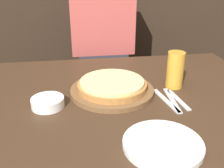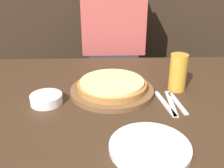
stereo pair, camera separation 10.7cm
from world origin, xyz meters
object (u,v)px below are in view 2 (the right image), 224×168
at_px(fork, 165,103).
at_px(spoon, 178,103).
at_px(pizza_on_board, 112,87).
at_px(dinner_plate, 150,147).
at_px(side_bowl, 46,99).
at_px(beer_glass, 178,71).
at_px(diner_person, 113,56).
at_px(dinner_knife, 171,103).

height_order(fork, spoon, same).
bearing_deg(spoon, pizza_on_board, 157.58).
relative_size(pizza_on_board, spoon, 2.00).
bearing_deg(pizza_on_board, dinner_plate, -75.45).
bearing_deg(spoon, side_bowl, 177.60).
distance_m(beer_glass, diner_person, 0.69).
bearing_deg(side_bowl, beer_glass, 11.08).
xyz_separation_m(dinner_plate, side_bowl, (-0.35, 0.29, 0.01)).
xyz_separation_m(pizza_on_board, dinner_knife, (0.22, -0.10, -0.02)).
relative_size(beer_glass, dinner_plate, 0.66).
relative_size(beer_glass, spoon, 0.91).
relative_size(dinner_knife, diner_person, 0.15).
bearing_deg(pizza_on_board, dinner_knife, -24.64).
distance_m(side_bowl, diner_person, 0.78).
distance_m(fork, diner_person, 0.77).
bearing_deg(diner_person, pizza_on_board, -92.64).
bearing_deg(side_bowl, dinner_plate, -39.63).
height_order(beer_glass, spoon, beer_glass).
xyz_separation_m(dinner_plate, dinner_knife, (0.13, 0.27, -0.01)).
relative_size(spoon, diner_person, 0.13).
bearing_deg(side_bowl, diner_person, 68.68).
bearing_deg(fork, diner_person, 102.70).
height_order(dinner_knife, diner_person, diner_person).
bearing_deg(spoon, diner_person, 106.29).
relative_size(dinner_knife, spoon, 1.17).
bearing_deg(fork, spoon, 0.00).
height_order(side_bowl, fork, side_bowl).
xyz_separation_m(beer_glass, diner_person, (-0.24, 0.62, -0.14)).
xyz_separation_m(beer_glass, spoon, (-0.03, -0.12, -0.08)).
relative_size(dinner_plate, fork, 1.17).
xyz_separation_m(fork, dinner_knife, (0.02, 0.00, 0.00)).
relative_size(side_bowl, dinner_knife, 0.61).
height_order(fork, diner_person, diner_person).
relative_size(pizza_on_board, dinner_knife, 1.71).
distance_m(dinner_plate, dinner_knife, 0.30).
xyz_separation_m(fork, diner_person, (-0.17, 0.75, -0.06)).
distance_m(pizza_on_board, side_bowl, 0.27).
distance_m(pizza_on_board, beer_glass, 0.28).
xyz_separation_m(pizza_on_board, spoon, (0.25, -0.10, -0.02)).
relative_size(side_bowl, fork, 0.61).
bearing_deg(dinner_knife, beer_glass, 67.64).
distance_m(beer_glass, dinner_plate, 0.44).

